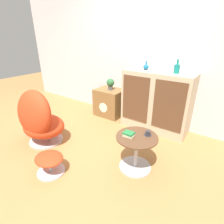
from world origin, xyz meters
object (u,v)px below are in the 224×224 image
Objects in this scene: egg_chair at (39,120)px; ottoman at (49,161)px; vase_leftmost at (146,67)px; teacup at (148,133)px; potted_plant at (110,83)px; tv_console at (110,102)px; coffee_table at (136,150)px; sideboard at (156,101)px; vase_inner_left at (177,69)px; book_stack at (129,134)px.

egg_chair is 2.44× the size of ottoman.
vase_leftmost is 1.35m from teacup.
potted_plant is (0.26, 1.52, 0.30)m from egg_chair.
tv_console is 1.72m from coffee_table.
sideboard is 3.13× the size of ottoman.
sideboard is 0.66m from vase_inner_left.
teacup is at bearing 41.47° from ottoman.
coffee_table is (0.24, -1.16, -0.26)m from sideboard.
vase_inner_left is at bearing 88.16° from coffee_table.
sideboard is 5.15× the size of potted_plant.
sideboard is at bearing -0.40° from tv_console.
tv_console is 1.55m from egg_chair.
coffee_table is 0.25m from book_stack.
teacup is at bearing -37.86° from tv_console.
book_stack reaches higher than ottoman.
tv_console is 1.92m from ottoman.
book_stack is (1.16, -1.21, -0.21)m from potted_plant.
egg_chair reaches higher than potted_plant.
book_stack is (0.40, -1.21, -0.61)m from vase_leftmost.
egg_chair is (-1.27, -1.52, -0.13)m from sideboard.
sideboard is at bearing 107.43° from teacup.
vase_leftmost is at bearing 179.11° from sideboard.
book_stack reaches higher than coffee_table.
egg_chair is at bearing -163.73° from teacup.
vase_inner_left is at bearing 0.81° from sideboard.
book_stack is (0.15, -1.20, -0.03)m from sideboard.
ottoman is 2.71× the size of book_stack.
book_stack is at bearing -83.04° from sideboard.
potted_plant is at bearing 179.55° from sideboard.
book_stack is (-0.13, -1.21, -0.64)m from vase_inner_left.
sideboard is 0.63m from vase_leftmost.
ottoman is (-0.60, -1.87, -0.36)m from sideboard.
tv_console is at bearing 102.96° from ottoman.
vase_leftmost is (-0.25, 0.00, 0.58)m from sideboard.
ottoman is 1.10m from coffee_table.
tv_console is at bearing -177.62° from potted_plant.
egg_chair is 1.67m from teacup.
ottoman is 1.65× the size of potted_plant.
book_stack is at bearing 41.68° from ottoman.
ottoman is 2.12m from vase_leftmost.
egg_chair is 1.46m from book_stack.
vase_leftmost is at bearing 118.77° from teacup.
coffee_table is (1.26, -1.16, -0.02)m from tv_console.
vase_leftmost is 0.52m from vase_inner_left.
egg_chair reaches higher than coffee_table.
vase_inner_left reaches higher than book_stack.
egg_chair is at bearing -130.06° from sideboard.
potted_plant reaches higher than coffee_table.
ottoman is 1.05m from book_stack.
coffee_table is (1.51, 0.36, -0.14)m from egg_chair.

